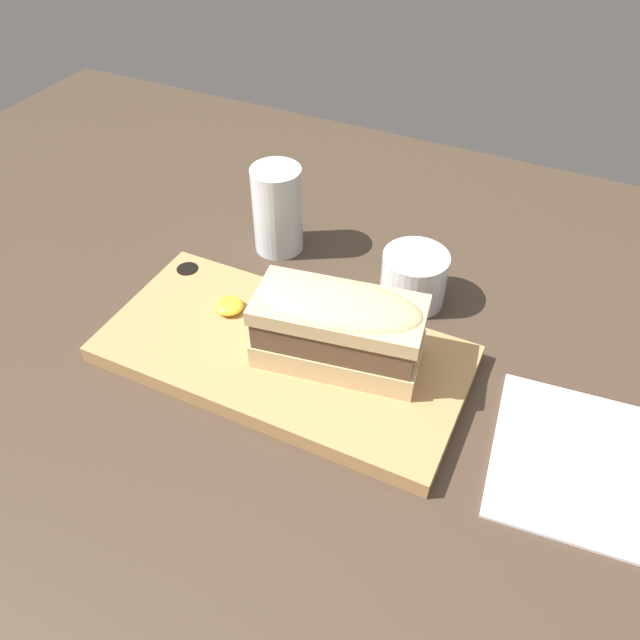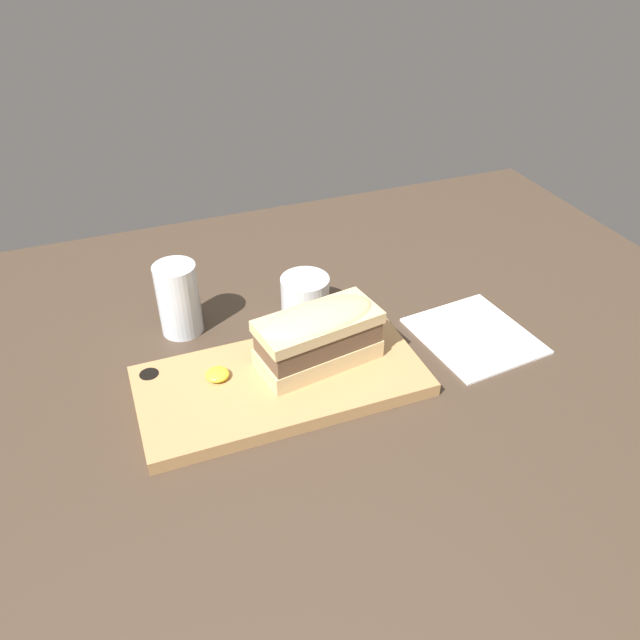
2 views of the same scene
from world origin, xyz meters
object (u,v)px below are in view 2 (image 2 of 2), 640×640
at_px(water_glass, 179,303).
at_px(napkin, 474,336).
at_px(wine_glass, 305,297).
at_px(sandwich, 318,334).
at_px(serving_board, 281,381).

height_order(water_glass, napkin, water_glass).
xyz_separation_m(water_glass, napkin, (0.41, -0.18, -0.05)).
xyz_separation_m(water_glass, wine_glass, (0.19, -0.02, -0.02)).
bearing_deg(wine_glass, napkin, -34.91).
relative_size(wine_glass, napkin, 0.41).
height_order(sandwich, water_glass, water_glass).
relative_size(water_glass, napkin, 0.61).
height_order(sandwich, napkin, sandwich).
distance_m(wine_glass, napkin, 0.27).
bearing_deg(sandwich, wine_glass, 77.25).
relative_size(serving_board, water_glass, 3.39).
distance_m(sandwich, wine_glass, 0.15).
distance_m(water_glass, napkin, 0.45).
xyz_separation_m(serving_board, wine_glass, (0.09, 0.15, 0.02)).
distance_m(serving_board, sandwich, 0.08).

